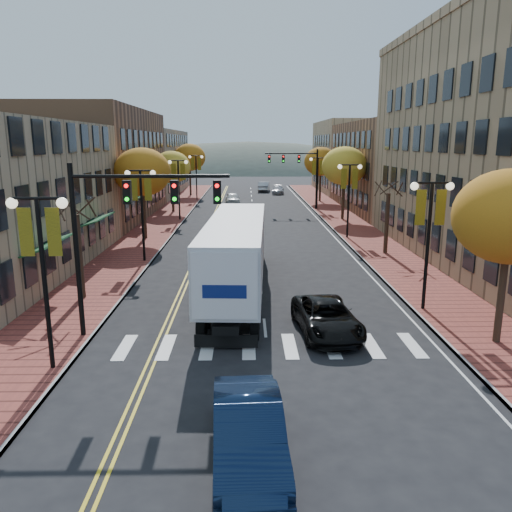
{
  "coord_description": "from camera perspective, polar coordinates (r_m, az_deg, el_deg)",
  "views": [
    {
      "loc": [
        -0.77,
        -16.11,
        7.75
      ],
      "look_at": [
        -0.3,
        8.19,
        2.2
      ],
      "focal_mm": 35.0,
      "sensor_mm": 36.0,
      "label": 1
    }
  ],
  "objects": [
    {
      "name": "building_left_mid",
      "position": [
        54.62,
        -18.69,
        9.84
      ],
      "size": [
        12.0,
        24.0,
        11.0
      ],
      "primitive_type": "cube",
      "color": "brown",
      "rests_on": "ground"
    },
    {
      "name": "lamp_right_c",
      "position": [
        58.8,
        7.06,
        9.4
      ],
      "size": [
        1.96,
        0.36,
        6.05
      ],
      "color": "black",
      "rests_on": "ground"
    },
    {
      "name": "sidewalk_right",
      "position": [
        50.17,
        10.15,
        3.87
      ],
      "size": [
        4.0,
        85.0,
        0.15
      ],
      "primitive_type": "cube",
      "color": "brown",
      "rests_on": "ground"
    },
    {
      "name": "semi_truck",
      "position": [
        25.97,
        -2.09,
        0.91
      ],
      "size": [
        3.32,
        16.35,
        4.06
      ],
      "rotation": [
        0.0,
        0.0,
        -0.05
      ],
      "color": "black",
      "rests_on": "ground"
    },
    {
      "name": "lamp_left_b",
      "position": [
        32.99,
        -12.97,
        6.53
      ],
      "size": [
        1.96,
        0.36,
        6.05
      ],
      "color": "black",
      "rests_on": "ground"
    },
    {
      "name": "car_far_silver",
      "position": [
        77.28,
        2.53,
        7.57
      ],
      "size": [
        2.09,
        4.43,
        1.25
      ],
      "primitive_type": "imported",
      "rotation": [
        0.0,
        0.0,
        -0.08
      ],
      "color": "#97969D",
      "rests_on": "ground"
    },
    {
      "name": "ground",
      "position": [
        17.9,
        1.5,
        -12.81
      ],
      "size": [
        200.0,
        200.0,
        0.0
      ],
      "primitive_type": "plane",
      "color": "black",
      "rests_on": "ground"
    },
    {
      "name": "lamp_right_a",
      "position": [
        23.86,
        19.22,
        3.81
      ],
      "size": [
        1.96,
        0.36,
        6.05
      ],
      "color": "black",
      "rests_on": "ground"
    },
    {
      "name": "tree_left_d",
      "position": [
        74.6,
        -7.6,
        11.11
      ],
      "size": [
        4.61,
        4.61,
        7.42
      ],
      "color": "#382619",
      "rests_on": "sidewalk_left"
    },
    {
      "name": "traffic_mast_near",
      "position": [
        19.88,
        -14.84,
        4.25
      ],
      "size": [
        6.1,
        0.35,
        7.0
      ],
      "color": "black",
      "rests_on": "ground"
    },
    {
      "name": "lamp_left_c",
      "position": [
        50.68,
        -8.85,
        8.81
      ],
      "size": [
        1.96,
        0.36,
        6.05
      ],
      "color": "black",
      "rests_on": "ground"
    },
    {
      "name": "building_right_far",
      "position": [
        82.43,
        12.64,
        11.0
      ],
      "size": [
        15.0,
        20.0,
        11.0
      ],
      "primitive_type": "cube",
      "color": "#9E8966",
      "rests_on": "ground"
    },
    {
      "name": "traffic_mast_far",
      "position": [
        58.51,
        5.09,
        10.05
      ],
      "size": [
        6.1,
        0.34,
        7.0
      ],
      "color": "black",
      "rests_on": "ground"
    },
    {
      "name": "tree_left_a",
      "position": [
        26.06,
        -19.49,
        -0.07
      ],
      "size": [
        0.28,
        0.28,
        4.2
      ],
      "color": "#382619",
      "rests_on": "sidewalk_left"
    },
    {
      "name": "tree_right_a",
      "position": [
        20.75,
        27.05,
        3.99
      ],
      "size": [
        4.16,
        4.16,
        6.69
      ],
      "color": "#382619",
      "rests_on": "sidewalk_right"
    },
    {
      "name": "tree_right_c",
      "position": [
        51.11,
        10.06,
        10.09
      ],
      "size": [
        4.48,
        4.48,
        7.21
      ],
      "color": "#382619",
      "rests_on": "sidewalk_right"
    },
    {
      "name": "building_right_mid",
      "position": [
        61.28,
        17.47,
        9.71
      ],
      "size": [
        15.0,
        24.0,
        10.0
      ],
      "primitive_type": "cube",
      "color": "brown",
      "rests_on": "ground"
    },
    {
      "name": "black_suv",
      "position": [
        20.97,
        8.07,
        -6.95
      ],
      "size": [
        2.7,
        5.14,
        1.38
      ],
      "primitive_type": "imported",
      "rotation": [
        0.0,
        0.0,
        0.08
      ],
      "color": "black",
      "rests_on": "ground"
    },
    {
      "name": "lamp_left_a",
      "position": [
        17.8,
        -23.31,
        0.6
      ],
      "size": [
        1.96,
        0.36,
        6.05
      ],
      "color": "black",
      "rests_on": "ground"
    },
    {
      "name": "tree_right_d",
      "position": [
        66.87,
        7.41,
        10.65
      ],
      "size": [
        4.35,
        4.35,
        7.0
      ],
      "color": "#382619",
      "rests_on": "sidewalk_right"
    },
    {
      "name": "navy_sedan",
      "position": [
        12.98,
        -0.89,
        -19.51
      ],
      "size": [
        1.96,
        4.95,
        1.6
      ],
      "primitive_type": "imported",
      "rotation": [
        0.0,
        0.0,
        0.06
      ],
      "color": "#0C1932",
      "rests_on": "ground"
    },
    {
      "name": "tree_left_c",
      "position": [
        56.77,
        -9.6,
        9.97
      ],
      "size": [
        4.16,
        4.16,
        6.69
      ],
      "color": "#382619",
      "rests_on": "sidewalk_left"
    },
    {
      "name": "building_left_far",
      "position": [
        78.86,
        -13.22,
        10.36
      ],
      "size": [
        12.0,
        26.0,
        9.5
      ],
      "primitive_type": "cube",
      "color": "#9E8966",
      "rests_on": "ground"
    },
    {
      "name": "sidewalk_left",
      "position": [
        49.9,
        -10.62,
        3.8
      ],
      "size": [
        4.0,
        85.0,
        0.15
      ],
      "primitive_type": "cube",
      "color": "brown",
      "rests_on": "ground"
    },
    {
      "name": "car_far_oncoming",
      "position": [
        81.17,
        0.91,
        7.94
      ],
      "size": [
        2.14,
        4.89,
        1.56
      ],
      "primitive_type": "imported",
      "rotation": [
        0.0,
        0.0,
        3.04
      ],
      "color": "#ACADB4",
      "rests_on": "ground"
    },
    {
      "name": "lamp_right_b",
      "position": [
        41.1,
        10.59,
        7.83
      ],
      "size": [
        1.96,
        0.36,
        6.05
      ],
      "color": "black",
      "rests_on": "ground"
    },
    {
      "name": "tree_left_b",
      "position": [
        41.01,
        -12.87,
        9.33
      ],
      "size": [
        4.48,
        4.48,
        7.21
      ],
      "color": "#382619",
      "rests_on": "sidewalk_left"
    },
    {
      "name": "tree_right_b",
      "position": [
        35.91,
        14.72,
        3.63
      ],
      "size": [
        0.28,
        0.28,
        4.2
      ],
      "color": "#382619",
      "rests_on": "sidewalk_right"
    },
    {
      "name": "car_far_white",
      "position": [
        64.63,
        -2.7,
        6.6
      ],
      "size": [
        2.12,
        4.34,
        1.42
      ],
      "primitive_type": "imported",
      "rotation": [
        0.0,
        0.0,
        0.11
      ],
      "color": "silver",
      "rests_on": "ground"
    },
    {
      "name": "lamp_left_d",
      "position": [
        68.53,
        -6.86,
        9.89
      ],
      "size": [
        1.96,
        0.36,
        6.05
      ],
      "color": "black",
      "rests_on": "ground"
    }
  ]
}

